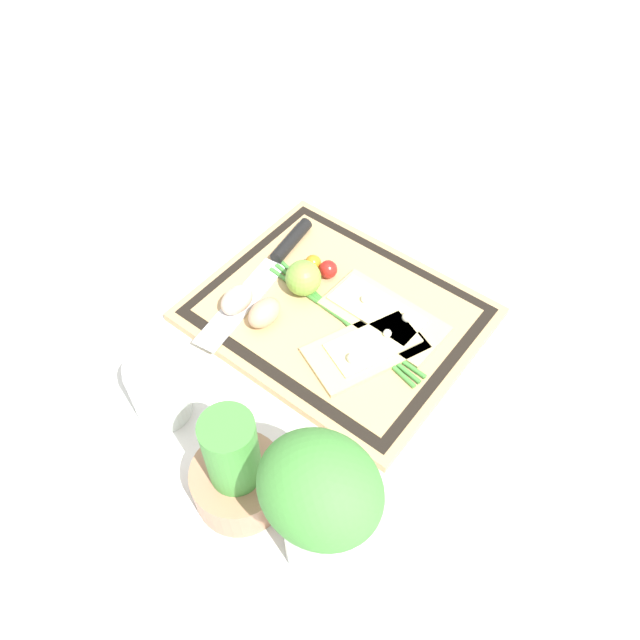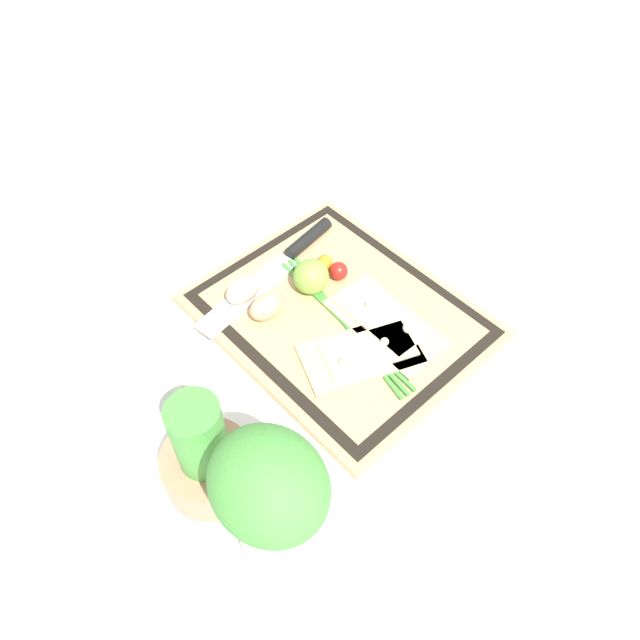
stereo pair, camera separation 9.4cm
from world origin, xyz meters
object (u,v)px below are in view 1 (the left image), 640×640
Objects in this scene: pizza_slice_far at (367,348)px; lime at (303,278)px; knife at (276,260)px; egg_pink at (237,300)px; pizza_slice_near at (383,314)px; egg_brown at (264,313)px; herb_glass at (320,503)px; herb_pot at (237,472)px; cherry_tomato_yellow at (313,263)px; cherry_tomato_red at (328,269)px; sauce_jar at (159,392)px.

lime is (0.15, -0.03, 0.02)m from pizza_slice_far.
egg_pink is at bearing 98.67° from knife.
egg_brown is (0.14, 0.12, 0.01)m from pizza_slice_near.
pizza_slice_near and pizza_slice_far have the same top height.
herb_glass reaches higher than knife.
pizza_slice_near is 3.26× the size of egg_pink.
pizza_slice_far is 0.15m from lime.
herb_pot reaches higher than egg_pink.
egg_pink reaches higher than cherry_tomato_yellow.
pizza_slice_near is 0.99× the size of pizza_slice_far.
lime reaches higher than cherry_tomato_yellow.
herb_glass reaches higher than pizza_slice_far.
herb_glass reaches higher than lime.
egg_pink is at bearing 7.43° from egg_brown.
egg_pink is (0.19, 0.13, 0.01)m from pizza_slice_near.
cherry_tomato_red is (-0.07, -0.14, -0.00)m from egg_pink.
herb_pot reaches higher than cherry_tomato_yellow.
sauce_jar is at bearing 84.59° from cherry_tomato_red.
cherry_tomato_yellow is at bearing -90.40° from sauce_jar.
herb_glass is (-0.34, 0.32, 0.11)m from knife.
herb_glass is at bearing 147.46° from egg_pink.
herb_glass is (-0.29, 0.02, 0.09)m from sauce_jar.
knife is 0.06m from cherry_tomato_yellow.
lime is (-0.06, -0.09, 0.01)m from egg_pink.
egg_brown is at bearing 123.04° from knife.
cherry_tomato_yellow is at bearing -65.14° from herb_pot.
egg_pink is (0.05, 0.01, 0.00)m from egg_brown.
pizza_slice_near is 0.12m from cherry_tomato_red.
herb_pot reaches higher than lime.
knife is 11.29× the size of cherry_tomato_yellow.
knife is 0.39m from herb_pot.
herb_glass is at bearing 142.11° from egg_brown.
lime reaches higher than pizza_slice_near.
herb_pot is at bearing 3.81° from herb_glass.
egg_brown is at bearing 40.98° from pizza_slice_near.
lime is at bearing -121.93° from egg_pink.
egg_pink is 1.04× the size of lime.
lime is 0.33× the size of herb_pot.
pizza_slice_far is at bearing -164.17° from egg_pink.
egg_pink reaches higher than cherry_tomato_red.
pizza_slice_far is 0.16m from cherry_tomato_red.
sauce_jar reaches higher than cherry_tomato_yellow.
egg_pink is at bearing -46.72° from herb_pot.
cherry_tomato_yellow is at bearing -69.58° from lime.
herb_glass is (-0.14, 0.33, 0.11)m from pizza_slice_near.
egg_brown reaches higher than cherry_tomato_yellow.
herb_glass reaches higher than sauce_jar.
cherry_tomato_red is at bearing -102.94° from lime.
egg_brown reaches higher than cherry_tomato_red.
sauce_jar reaches higher than lime.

